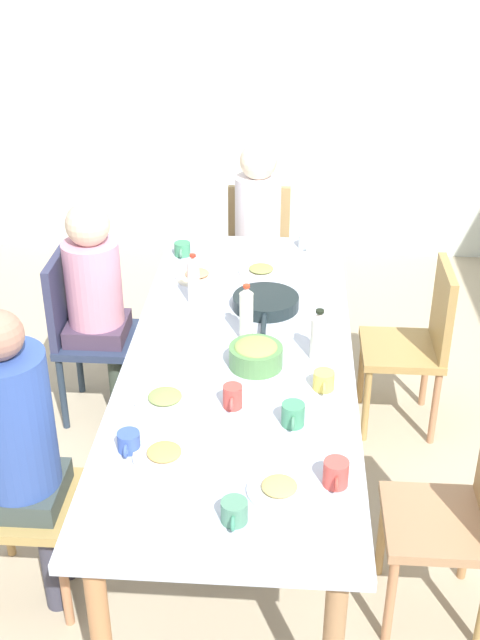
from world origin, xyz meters
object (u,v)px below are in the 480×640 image
Objects in this scene: plate_4 at (164,455)px; cup_4 at (336,474)px; chair_1 at (3,488)px; chair_2 at (258,252)px; person_1 at (18,438)px; cup_6 at (293,415)px; bottle_1 at (319,336)px; bowl_0 at (256,354)px; cup_3 at (232,397)px; chair_3 at (82,327)px; plate_2 at (165,399)px; cup_0 at (129,442)px; bottle_2 at (246,313)px; cup_7 at (182,249)px; plate_3 at (197,275)px; bottle_0 at (193,280)px; plate_1 at (261,271)px; chair_4 at (462,509)px; cup_1 at (307,241)px; cup_5 at (324,381)px; serving_pan at (266,302)px; dining_table at (240,365)px; chair_0 at (418,338)px; cup_2 at (234,512)px; person_3 at (97,292)px; person_2 at (258,225)px; plate_0 at (279,489)px.

cup_4 reaches higher than plate_4.
chair_1 is 2.41m from chair_2.
person_1 is 1.00m from cup_6.
person_1 is at bearing -61.54° from bottle_1.
chair_1 is 1.10m from bowl_0.
person_1 reaches higher than cup_3.
chair_1 is 0.71× the size of person_1.
chair_3 is 1.21m from plate_2.
bottle_1 reaches higher than cup_0.
bowl_0 is at bearing 13.32° from bottle_2.
person_1 is at bearing -18.77° from chair_2.
cup_7 is (-1.66, -0.03, -0.00)m from cup_0.
bottle_0 is at bearing 3.36° from plate_3.
plate_1 is at bearing -161.36° from bottle_1.
cup_1 is (-1.73, -0.57, 0.30)m from chair_4.
chair_1 and chair_4 have the same top height.
chair_1 is 7.53× the size of cup_5.
chair_1 reaches higher than cup_1.
chair_3 is at bearing -103.49° from serving_pan.
dining_table is 0.43m from cup_3.
plate_2 is 0.44m from bowl_0.
person_1 is 10.95× the size of cup_0.
serving_pan is at bearing 158.38° from cup_0.
cup_3 is at bearing 105.57° from person_1.
cup_3 is 0.42× the size of bottle_2.
person_1 reaches higher than plate_1.
chair_2 reaches higher than cup_6.
chair_2 reaches higher than serving_pan.
chair_2 is (-1.00, -0.85, 0.00)m from chair_0.
cup_2 is at bearing -1.66° from serving_pan.
bottle_2 is (-0.62, -0.21, 0.08)m from cup_6.
cup_6 is (-0.19, 0.57, 0.01)m from cup_0.
cup_7 is (-1.08, -0.44, -0.02)m from bowl_0.
person_3 is 5.43× the size of plate_4.
bottle_0 is (-0.43, -0.25, 0.19)m from dining_table.
person_2 is at bearing -145.93° from cup_1.
plate_1 is at bearing 164.96° from plate_2.
plate_4 is (1.50, -0.27, 0.00)m from plate_1.
cup_3 is at bearing -157.87° from plate_0.
bottle_0 reaches higher than cup_0.
bottle_0 is (0.19, 0.61, 0.38)m from chair_3.
cup_2 is 0.99× the size of cup_7.
plate_2 is 0.96× the size of bottle_0.
serving_pan reaches higher than plate_1.
chair_4 is 7.49× the size of cup_4.
person_1 is 10.54× the size of cup_4.
chair_2 reaches higher than plate_0.
cup_1 is 0.48× the size of bottle_2.
bowl_0 is at bearing 155.42° from plate_4.
cup_4 is (0.10, 0.58, 0.03)m from plate_4.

